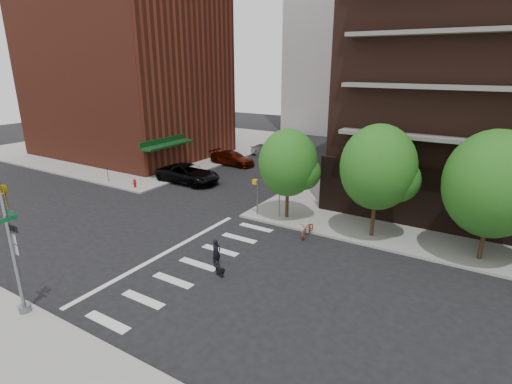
{
  "coord_description": "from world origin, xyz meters",
  "views": [
    {
      "loc": [
        15.9,
        -14.93,
        10.45
      ],
      "look_at": [
        3.0,
        6.0,
        2.5
      ],
      "focal_mm": 28.0,
      "sensor_mm": 36.0,
      "label": 1
    }
  ],
  "objects_px": {
    "traffic_signal": "(15,259)",
    "parked_car_maroon": "(232,158)",
    "parked_car_silver": "(271,150)",
    "fire_hydrant": "(135,183)",
    "scooter": "(308,229)",
    "parked_car_black": "(188,174)",
    "dog_walker": "(216,253)"
  },
  "relations": [
    {
      "from": "fire_hydrant",
      "to": "parked_car_black",
      "type": "relative_size",
      "value": 0.12
    },
    {
      "from": "fire_hydrant",
      "to": "parked_car_black",
      "type": "height_order",
      "value": "parked_car_black"
    },
    {
      "from": "parked_car_silver",
      "to": "dog_walker",
      "type": "distance_m",
      "value": 27.13
    },
    {
      "from": "parked_car_black",
      "to": "traffic_signal",
      "type": "bearing_deg",
      "value": -159.31
    },
    {
      "from": "scooter",
      "to": "dog_walker",
      "type": "xyz_separation_m",
      "value": [
        -2.54,
        -6.13,
        0.29
      ]
    },
    {
      "from": "scooter",
      "to": "dog_walker",
      "type": "height_order",
      "value": "dog_walker"
    },
    {
      "from": "traffic_signal",
      "to": "parked_car_black",
      "type": "height_order",
      "value": "traffic_signal"
    },
    {
      "from": "traffic_signal",
      "to": "parked_car_silver",
      "type": "distance_m",
      "value": 33.44
    },
    {
      "from": "fire_hydrant",
      "to": "parked_car_maroon",
      "type": "distance_m",
      "value": 11.77
    },
    {
      "from": "fire_hydrant",
      "to": "dog_walker",
      "type": "height_order",
      "value": "dog_walker"
    },
    {
      "from": "parked_car_silver",
      "to": "dog_walker",
      "type": "height_order",
      "value": "dog_walker"
    },
    {
      "from": "traffic_signal",
      "to": "parked_car_silver",
      "type": "height_order",
      "value": "traffic_signal"
    },
    {
      "from": "fire_hydrant",
      "to": "parked_car_maroon",
      "type": "height_order",
      "value": "parked_car_maroon"
    },
    {
      "from": "parked_car_black",
      "to": "scooter",
      "type": "xyz_separation_m",
      "value": [
        14.31,
        -5.19,
        -0.36
      ]
    },
    {
      "from": "scooter",
      "to": "dog_walker",
      "type": "distance_m",
      "value": 6.64
    },
    {
      "from": "traffic_signal",
      "to": "parked_car_maroon",
      "type": "bearing_deg",
      "value": 106.07
    },
    {
      "from": "parked_car_black",
      "to": "parked_car_maroon",
      "type": "relative_size",
      "value": 1.2
    },
    {
      "from": "parked_car_maroon",
      "to": "parked_car_black",
      "type": "bearing_deg",
      "value": -175.37
    },
    {
      "from": "fire_hydrant",
      "to": "scooter",
      "type": "relative_size",
      "value": 0.39
    },
    {
      "from": "parked_car_maroon",
      "to": "scooter",
      "type": "bearing_deg",
      "value": -129.57
    },
    {
      "from": "parked_car_maroon",
      "to": "scooter",
      "type": "height_order",
      "value": "parked_car_maroon"
    },
    {
      "from": "traffic_signal",
      "to": "dog_walker",
      "type": "height_order",
      "value": "traffic_signal"
    },
    {
      "from": "fire_hydrant",
      "to": "parked_car_black",
      "type": "bearing_deg",
      "value": 55.05
    },
    {
      "from": "traffic_signal",
      "to": "dog_walker",
      "type": "xyz_separation_m",
      "value": [
        4.45,
        7.86,
        -1.92
      ]
    },
    {
      "from": "fire_hydrant",
      "to": "scooter",
      "type": "height_order",
      "value": "scooter"
    },
    {
      "from": "parked_car_maroon",
      "to": "parked_car_silver",
      "type": "distance_m",
      "value": 6.12
    },
    {
      "from": "dog_walker",
      "to": "parked_car_silver",
      "type": "bearing_deg",
      "value": 32.51
    },
    {
      "from": "traffic_signal",
      "to": "parked_car_maroon",
      "type": "relative_size",
      "value": 1.18
    },
    {
      "from": "parked_car_maroon",
      "to": "parked_car_silver",
      "type": "xyz_separation_m",
      "value": [
        1.44,
        5.95,
        0.03
      ]
    },
    {
      "from": "parked_car_silver",
      "to": "parked_car_black",
      "type": "bearing_deg",
      "value": 170.7
    },
    {
      "from": "parked_car_black",
      "to": "parked_car_maroon",
      "type": "distance_m",
      "value": 7.66
    },
    {
      "from": "parked_car_black",
      "to": "dog_walker",
      "type": "xyz_separation_m",
      "value": [
        11.76,
        -11.32,
        -0.07
      ]
    }
  ]
}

